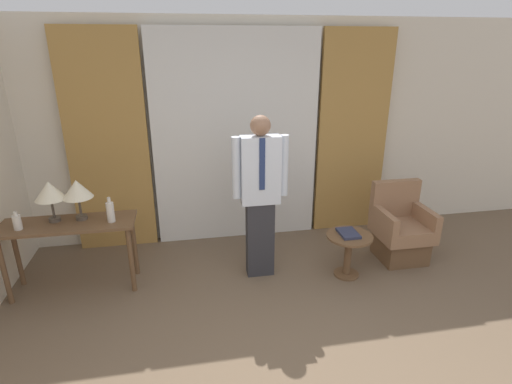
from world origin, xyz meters
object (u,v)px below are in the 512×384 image
Objects in this scene: person at (260,192)px; book at (348,233)px; table_lamp_right at (77,190)px; bottle_by_lamp at (17,222)px; desk at (69,234)px; table_lamp_left at (50,192)px; side_table at (348,248)px; armchair at (400,231)px; bottle_near_edge at (110,212)px.

person reaches higher than book.
table_lamp_right is 0.60m from bottle_by_lamp.
table_lamp_left is (-0.13, 0.06, 0.43)m from desk.
side_table is (2.97, -0.35, -0.72)m from table_lamp_left.
bottle_by_lamp reaches higher than armchair.
desk is 0.74× the size of person.
table_lamp_right is at bearing 172.90° from book.
table_lamp_left reaches higher than bottle_by_lamp.
desk is 1.95m from person.
desk is at bearing 177.81° from person.
table_lamp_left is at bearing 173.50° from book.
desk is 7.12× the size of bottle_by_lamp.
table_lamp_left is 0.24× the size of person.
bottle_near_edge is at bearing -11.46° from table_lamp_left.
person is at bearing 166.74° from side_table.
table_lamp_left is at bearing 25.28° from bottle_by_lamp.
table_lamp_left is 0.25m from table_lamp_right.
desk reaches higher than side_table.
table_lamp_right reaches higher than bottle_by_lamp.
table_lamp_left is at bearing 180.00° from table_lamp_right.
person is at bearing 167.63° from book.
bottle_near_edge is (0.43, -0.05, 0.23)m from desk.
book is at bearing -3.56° from bottle_by_lamp.
bottle_near_edge reaches higher than side_table.
person reaches higher than bottle_near_edge.
book is at bearing -6.50° from table_lamp_left.
table_lamp_right reaches higher than side_table.
bottle_near_edge is at bearing 1.59° from bottle_by_lamp.
table_lamp_left is 0.40m from bottle_by_lamp.
book is at bearing -5.53° from desk.
person reaches higher than table_lamp_left.
bottle_by_lamp is 0.70× the size of book.
table_lamp_right is 0.85× the size of side_table.
bottle_near_edge reaches higher than book.
armchair is at bearing -0.38° from desk.
table_lamp_left is 1.00× the size of table_lamp_right.
desk is 3.11× the size of table_lamp_left.
table_lamp_right is 2.29× the size of bottle_by_lamp.
person reaches higher than table_lamp_right.
person is 1.14m from side_table.
person reaches higher than armchair.
desk is at bearing 174.47° from book.
bottle_by_lamp is at bearing 179.98° from person.
side_table is (-0.75, -0.27, -0.00)m from armchair.
book is at bearing -12.37° from person.
bottle_near_edge is at bearing 174.66° from book.
bottle_near_edge is 1.42× the size of bottle_by_lamp.
table_lamp_left reaches higher than book.
person is 3.57× the size of side_table.
person is 1.96× the size of armchair.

